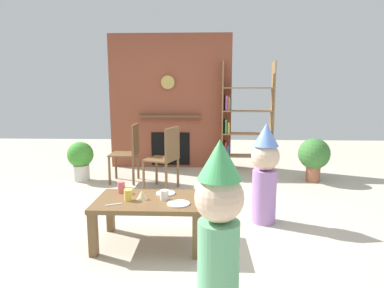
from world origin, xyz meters
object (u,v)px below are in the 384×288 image
at_px(birthday_cake_slice, 142,194).
at_px(dining_chair_middle, 167,155).
at_px(paper_cup_near_left, 128,195).
at_px(paper_cup_near_right, 164,195).
at_px(paper_cup_center, 121,187).
at_px(potted_plant_tall, 314,155).
at_px(paper_plate_rear, 166,193).
at_px(potted_plant_short, 81,158).
at_px(coffee_table, 149,207).
at_px(dining_chair_left, 130,149).
at_px(bookshelf, 243,120).
at_px(child_with_cone_hat, 219,223).
at_px(paper_plate_front, 178,204).
at_px(child_in_pink, 265,171).

height_order(birthday_cake_slice, dining_chair_middle, dining_chair_middle).
relative_size(paper_cup_near_left, paper_cup_near_right, 1.09).
bearing_deg(paper_cup_near_left, paper_cup_center, 118.46).
xyz_separation_m(paper_cup_center, potted_plant_tall, (2.50, 2.00, -0.07)).
xyz_separation_m(birthday_cake_slice, dining_chair_middle, (0.03, 1.65, 0.04)).
xyz_separation_m(paper_plate_rear, potted_plant_short, (-1.56, 1.93, -0.07)).
distance_m(coffee_table, paper_cup_center, 0.37).
height_order(coffee_table, dining_chair_left, dining_chair_left).
bearing_deg(potted_plant_short, paper_cup_near_left, -59.55).
height_order(coffee_table, birthday_cake_slice, birthday_cake_slice).
bearing_deg(bookshelf, child_with_cone_hat, -98.74).
relative_size(coffee_table, paper_cup_near_right, 10.70).
bearing_deg(bookshelf, coffee_table, -111.94).
distance_m(paper_plate_rear, dining_chair_left, 2.04).
distance_m(dining_chair_middle, potted_plant_tall, 2.29).
relative_size(paper_cup_near_right, child_with_cone_hat, 0.08).
relative_size(coffee_table, paper_cup_near_left, 9.80).
distance_m(paper_cup_near_right, birthday_cake_slice, 0.20).
relative_size(paper_cup_near_left, potted_plant_tall, 0.15).
xyz_separation_m(paper_cup_near_left, paper_plate_front, (0.46, -0.09, -0.04)).
bearing_deg(dining_chair_middle, potted_plant_short, 4.19).
xyz_separation_m(dining_chair_middle, potted_plant_tall, (2.23, 0.53, -0.10)).
relative_size(paper_cup_near_right, birthday_cake_slice, 0.91).
relative_size(paper_plate_front, paper_plate_rear, 1.09).
height_order(bookshelf, dining_chair_middle, bookshelf).
xyz_separation_m(bookshelf, child_with_cone_hat, (-0.59, -3.85, -0.30)).
height_order(birthday_cake_slice, potted_plant_short, potted_plant_short).
distance_m(dining_chair_left, potted_plant_tall, 2.85).
relative_size(paper_plate_rear, potted_plant_tall, 0.27).
xyz_separation_m(paper_plate_front, child_with_cone_hat, (0.32, -0.78, 0.16)).
height_order(coffee_table, potted_plant_short, potted_plant_short).
xyz_separation_m(paper_cup_near_right, potted_plant_tall, (2.06, 2.19, -0.06)).
bearing_deg(birthday_cake_slice, child_with_cone_hat, -54.06).
bearing_deg(potted_plant_tall, paper_cup_near_left, -137.08).
xyz_separation_m(bookshelf, potted_plant_tall, (1.01, -0.77, -0.47)).
relative_size(coffee_table, potted_plant_short, 1.57).
height_order(paper_plate_front, birthday_cake_slice, birthday_cake_slice).
bearing_deg(dining_chair_middle, birthday_cake_slice, 110.49).
relative_size(coffee_table, potted_plant_tall, 1.42).
relative_size(paper_plate_front, birthday_cake_slice, 1.96).
bearing_deg(birthday_cake_slice, paper_plate_rear, 40.01).
bearing_deg(paper_cup_near_left, potted_plant_tall, 42.92).
distance_m(coffee_table, child_in_pink, 1.28).
xyz_separation_m(paper_cup_near_right, dining_chair_left, (-0.79, 2.06, 0.04)).
distance_m(paper_cup_near_right, child_in_pink, 1.14).
relative_size(paper_plate_rear, dining_chair_middle, 0.20).
height_order(paper_plate_rear, potted_plant_short, potted_plant_short).
distance_m(birthday_cake_slice, potted_plant_short, 2.50).
bearing_deg(potted_plant_short, coffee_table, -55.59).
height_order(paper_plate_rear, birthday_cake_slice, birthday_cake_slice).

